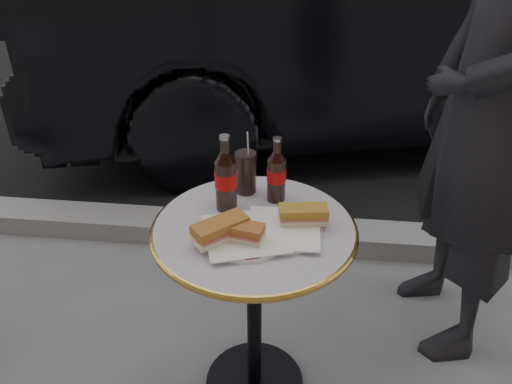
# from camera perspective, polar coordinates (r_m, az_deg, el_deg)

# --- Properties ---
(asphalt_road) EXTENTS (40.00, 8.00, 0.00)m
(asphalt_road) POSITION_cam_1_polar(r_m,az_deg,el_deg) (6.42, 5.12, 16.86)
(asphalt_road) COLOR black
(asphalt_road) RESTS_ON ground
(curb) EXTENTS (40.00, 0.20, 0.12)m
(curb) POSITION_cam_1_polar(r_m,az_deg,el_deg) (2.62, 2.06, -4.77)
(curb) COLOR gray
(curb) RESTS_ON ground
(bistro_table) EXTENTS (0.62, 0.62, 0.73)m
(bistro_table) POSITION_cam_1_polar(r_m,az_deg,el_deg) (1.73, -0.19, -13.80)
(bistro_table) COLOR #BAB2C4
(bistro_table) RESTS_ON ground
(plate_left) EXTENTS (0.27, 0.27, 0.01)m
(plate_left) POSITION_cam_1_polar(r_m,az_deg,el_deg) (1.44, -1.23, -5.04)
(plate_left) COLOR white
(plate_left) RESTS_ON bistro_table
(plate_right) EXTENTS (0.26, 0.26, 0.01)m
(plate_right) POSITION_cam_1_polar(r_m,az_deg,el_deg) (1.47, 3.11, -4.38)
(plate_right) COLOR white
(plate_right) RESTS_ON bistro_table
(sandwich_left_a) EXTENTS (0.17, 0.16, 0.06)m
(sandwich_left_a) POSITION_cam_1_polar(r_m,az_deg,el_deg) (1.41, -4.09, -4.41)
(sandwich_left_a) COLOR #A46129
(sandwich_left_a) RESTS_ON plate_left
(sandwich_left_b) EXTENTS (0.15, 0.09, 0.05)m
(sandwich_left_b) POSITION_cam_1_polar(r_m,az_deg,el_deg) (1.41, -1.88, -4.60)
(sandwich_left_b) COLOR #A65C2A
(sandwich_left_b) RESTS_ON plate_left
(sandwich_right) EXTENTS (0.15, 0.09, 0.05)m
(sandwich_right) POSITION_cam_1_polar(r_m,az_deg,el_deg) (1.48, 5.42, -2.69)
(sandwich_right) COLOR #AA7A2B
(sandwich_right) RESTS_ON plate_right
(cola_bottle_left) EXTENTS (0.08, 0.08, 0.25)m
(cola_bottle_left) POSITION_cam_1_polar(r_m,az_deg,el_deg) (1.51, -3.49, 2.18)
(cola_bottle_left) COLOR black
(cola_bottle_left) RESTS_ON bistro_table
(cola_bottle_right) EXTENTS (0.07, 0.07, 0.22)m
(cola_bottle_right) POSITION_cam_1_polar(r_m,az_deg,el_deg) (1.56, 2.37, 2.58)
(cola_bottle_right) COLOR black
(cola_bottle_right) RESTS_ON bistro_table
(cola_glass) EXTENTS (0.07, 0.07, 0.14)m
(cola_glass) POSITION_cam_1_polar(r_m,az_deg,el_deg) (1.63, -1.19, 2.27)
(cola_glass) COLOR black
(cola_glass) RESTS_ON bistro_table
(parked_car) EXTENTS (2.93, 5.21, 1.62)m
(parked_car) POSITION_cam_1_polar(r_m,az_deg,el_deg) (3.84, 15.79, 18.48)
(parked_car) COLOR black
(parked_car) RESTS_ON ground
(pedestrian) EXTENTS (0.58, 0.78, 1.93)m
(pedestrian) POSITION_cam_1_polar(r_m,az_deg,el_deg) (1.84, 25.30, 8.26)
(pedestrian) COLOR black
(pedestrian) RESTS_ON ground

